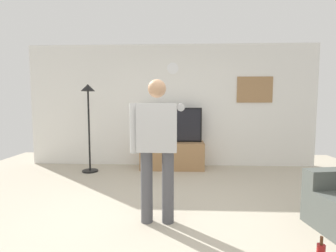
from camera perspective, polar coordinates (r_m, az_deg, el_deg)
name	(u,v)px	position (r m, az deg, el deg)	size (l,w,h in m)	color
ground_plane	(162,225)	(3.21, -1.27, -21.09)	(8.40, 8.40, 0.00)	#B2A893
back_wall	(171,106)	(5.82, 0.64, 4.52)	(6.40, 0.10, 2.70)	silver
tv_stand	(172,155)	(5.59, 0.95, -6.49)	(1.35, 0.58, 0.57)	#997047
television	(172,125)	(5.54, 0.98, 0.26)	(1.26, 0.07, 0.74)	black
wall_clock	(173,68)	(5.81, 1.06, 12.66)	(0.25, 0.25, 0.03)	white
framed_picture	(255,90)	(6.00, 18.64, 7.64)	(0.77, 0.04, 0.56)	#997047
floor_lamp	(88,110)	(5.45, -17.21, 3.51)	(0.32, 0.32, 1.79)	black
person_standing_nearer_lamp	(157,142)	(3.01, -2.39, -3.52)	(0.64, 0.78, 1.69)	#4C4C51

